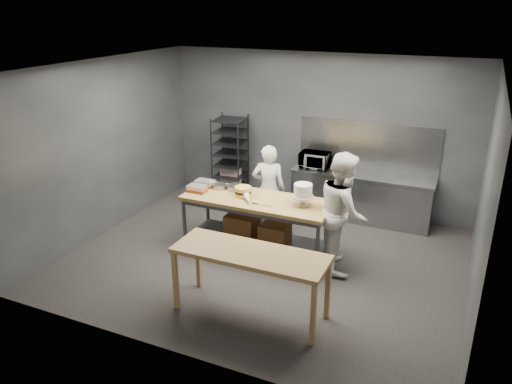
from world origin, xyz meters
TOP-DOWN VIEW (x-y plane):
  - ground at (0.00, 0.00)m, footprint 6.00×6.00m
  - back_wall at (0.00, 2.50)m, footprint 6.00×0.04m
  - work_table at (-0.26, 0.25)m, footprint 2.40×0.90m
  - near_counter at (0.39, -1.41)m, footprint 2.00×0.70m
  - back_counter at (1.00, 2.18)m, footprint 2.60×0.60m
  - splashback_panel at (1.00, 2.48)m, footprint 2.60×0.02m
  - speed_rack at (-1.67, 2.10)m, footprint 0.66×0.71m
  - chef_behind at (-0.37, 1.01)m, footprint 0.66×0.52m
  - chef_right at (1.14, 0.28)m, footprint 0.96×1.08m
  - microwave at (0.08, 2.18)m, footprint 0.54×0.37m
  - frosted_cake_stand at (0.51, 0.26)m, footprint 0.34×0.34m
  - layer_cake at (-0.50, 0.24)m, footprint 0.27×0.27m
  - cake_pans at (-1.01, 0.41)m, footprint 0.84×0.38m
  - piping_bag at (-0.32, 0.04)m, footprint 0.32×0.38m
  - offset_spatula at (-0.10, 0.02)m, footprint 0.36×0.02m
  - pastry_clamshells at (-1.28, 0.25)m, footprint 0.32×0.48m

SIDE VIEW (x-z plane):
  - ground at x=0.00m, z-range 0.00..0.00m
  - back_counter at x=1.00m, z-range 0.00..0.90m
  - work_table at x=-0.26m, z-range 0.11..1.03m
  - chef_behind at x=-0.37m, z-range 0.00..1.59m
  - near_counter at x=0.39m, z-range 0.36..1.26m
  - speed_rack at x=-1.67m, z-range -0.02..1.73m
  - chef_right at x=1.14m, z-range 0.00..1.84m
  - offset_spatula at x=-0.10m, z-range 0.92..0.93m
  - cake_pans at x=-1.01m, z-range 0.92..0.99m
  - pastry_clamshells at x=-1.28m, z-range 0.92..1.03m
  - piping_bag at x=-0.32m, z-range 0.92..1.04m
  - layer_cake at x=-0.50m, z-range 0.92..1.08m
  - microwave at x=0.08m, z-range 0.90..1.20m
  - frosted_cake_stand at x=0.51m, z-range 0.97..1.32m
  - splashback_panel at x=1.00m, z-range 0.90..1.80m
  - back_wall at x=0.00m, z-range 0.00..3.00m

